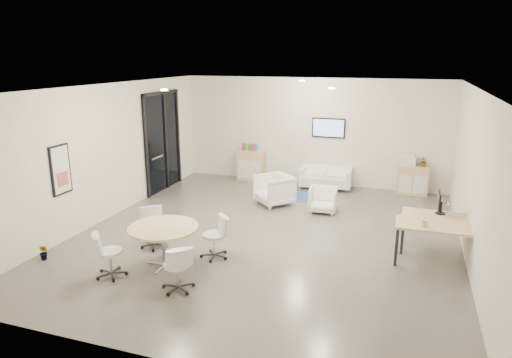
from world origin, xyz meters
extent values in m
cube|color=#534F4B|center=(0.00, 0.00, -0.40)|extent=(8.00, 9.00, 0.80)
cube|color=white|center=(0.00, 0.00, 3.60)|extent=(8.00, 9.00, 0.80)
cube|color=silver|center=(0.00, 4.90, 1.60)|extent=(8.00, 0.80, 3.20)
cube|color=silver|center=(0.00, -4.90, 1.60)|extent=(8.00, 0.80, 3.20)
cube|color=silver|center=(-4.40, 0.00, 1.60)|extent=(0.80, 9.00, 3.20)
cube|color=silver|center=(4.40, 0.00, 1.60)|extent=(0.80, 9.00, 3.20)
cube|color=black|center=(-3.96, 2.50, 1.43)|extent=(0.02, 1.90, 2.85)
cube|color=black|center=(-3.94, 2.50, 2.81)|extent=(0.06, 1.90, 0.08)
cube|color=black|center=(-3.94, 1.59, 1.43)|extent=(0.06, 0.08, 2.85)
cube|color=black|center=(-3.94, 3.41, 1.43)|extent=(0.06, 0.08, 2.85)
cube|color=black|center=(-3.94, 2.65, 1.43)|extent=(0.06, 0.07, 2.85)
cube|color=#B2B2B7|center=(-3.90, 2.05, 1.05)|extent=(0.04, 0.60, 0.05)
cube|color=black|center=(-3.98, -1.60, 1.55)|extent=(0.04, 0.54, 1.04)
cube|color=white|center=(-3.95, -1.60, 1.55)|extent=(0.01, 0.46, 0.96)
cube|color=#BE584D|center=(-3.95, -1.60, 1.35)|extent=(0.01, 0.32, 0.30)
cube|color=black|center=(0.50, 4.46, 1.75)|extent=(0.98, 0.05, 0.58)
cube|color=#89B5ED|center=(0.50, 4.44, 1.75)|extent=(0.90, 0.01, 0.50)
cylinder|color=#FFEAC6|center=(-1.80, -1.00, 3.18)|extent=(0.14, 0.14, 0.03)
cylinder|color=#FFEAC6|center=(1.20, 0.50, 3.18)|extent=(0.14, 0.14, 0.03)
cylinder|color=#FFEAC6|center=(0.00, 3.00, 3.18)|extent=(0.14, 0.14, 0.03)
cube|color=tan|center=(-1.86, 4.26, 0.47)|extent=(0.84, 0.42, 0.95)
cube|color=silver|center=(-2.05, 4.04, 0.38)|extent=(0.35, 0.02, 0.57)
cube|color=silver|center=(-1.67, 4.04, 0.38)|extent=(0.35, 0.02, 0.57)
cube|color=tan|center=(2.99, 4.28, 0.41)|extent=(0.83, 0.39, 0.83)
cube|color=silver|center=(2.80, 4.07, 0.33)|extent=(0.35, 0.02, 0.50)
cube|color=silver|center=(3.18, 4.07, 0.33)|extent=(0.35, 0.02, 0.50)
cube|color=red|center=(-2.12, 4.26, 1.06)|extent=(0.04, 0.14, 0.22)
cube|color=#337FCC|center=(-2.06, 4.26, 1.06)|extent=(0.04, 0.14, 0.22)
cube|color=gold|center=(-2.00, 4.26, 1.06)|extent=(0.05, 0.14, 0.22)
cube|color=#4CB24C|center=(-1.93, 4.26, 1.06)|extent=(0.04, 0.14, 0.22)
cube|color=#CC6619|center=(-1.87, 4.26, 1.06)|extent=(0.04, 0.14, 0.22)
cube|color=purple|center=(-1.81, 4.26, 1.06)|extent=(0.04, 0.14, 0.22)
cube|color=#E54C7F|center=(-1.74, 4.26, 1.06)|extent=(0.04, 0.14, 0.22)
cube|color=teal|center=(-1.68, 4.26, 1.06)|extent=(0.04, 0.14, 0.22)
cube|color=white|center=(2.80, 4.28, 0.96)|extent=(0.45, 0.37, 0.26)
cube|color=white|center=(2.80, 4.28, 1.11)|extent=(0.33, 0.28, 0.06)
cube|color=white|center=(0.54, 4.08, 0.23)|extent=(1.53, 0.82, 0.28)
cube|color=white|center=(0.54, 4.37, 0.51)|extent=(1.50, 0.25, 0.28)
cube|color=white|center=(-0.14, 4.08, 0.37)|extent=(0.17, 0.75, 0.56)
cube|color=white|center=(1.23, 4.08, 0.37)|extent=(0.17, 0.75, 0.56)
cube|color=#324E9A|center=(-0.09, 3.00, 0.01)|extent=(1.40, 0.98, 0.01)
imported|color=white|center=(-0.48, 2.15, 0.43)|extent=(1.16, 1.15, 0.87)
imported|color=white|center=(0.86, 1.95, 0.35)|extent=(0.73, 0.69, 0.70)
cube|color=tan|center=(3.50, 0.26, 0.74)|extent=(1.49, 0.78, 0.04)
cube|color=black|center=(2.82, -0.05, 0.36)|extent=(0.05, 0.05, 0.72)
cube|color=black|center=(4.18, -0.05, 0.36)|extent=(0.05, 0.05, 0.72)
cube|color=black|center=(2.82, 0.57, 0.36)|extent=(0.05, 0.05, 0.72)
cube|color=black|center=(4.18, 0.57, 0.36)|extent=(0.05, 0.05, 0.72)
cube|color=tan|center=(3.43, -0.33, 0.77)|extent=(1.52, 0.78, 0.04)
cube|color=black|center=(2.73, -0.65, 0.37)|extent=(0.05, 0.05, 0.74)
cube|color=black|center=(4.13, -0.65, 0.37)|extent=(0.05, 0.05, 0.74)
cube|color=black|center=(2.73, -0.01, 0.37)|extent=(0.05, 0.05, 0.74)
cube|color=black|center=(4.13, -0.01, 0.37)|extent=(0.05, 0.05, 0.74)
cylinder|color=black|center=(3.50, 0.41, 0.77)|extent=(0.20, 0.20, 0.02)
cube|color=black|center=(3.50, 0.41, 0.89)|extent=(0.04, 0.03, 0.24)
cube|color=black|center=(3.45, 0.41, 1.04)|extent=(0.03, 0.50, 0.32)
cylinder|color=tan|center=(-1.36, -2.05, 0.77)|extent=(1.30, 1.30, 0.04)
cylinder|color=#B2B2B7|center=(-1.36, -2.05, 0.37)|extent=(0.10, 0.10, 0.75)
cube|color=#B2B2B7|center=(-1.36, -2.05, 0.01)|extent=(0.76, 0.06, 0.03)
cube|color=#B2B2B7|center=(-1.36, -2.05, 0.01)|extent=(0.06, 0.76, 0.03)
imported|color=#3F7F3F|center=(3.23, 4.29, 0.94)|extent=(0.29, 0.32, 0.23)
imported|color=#3F7F3F|center=(-3.70, -2.58, 0.07)|extent=(0.22, 0.34, 0.14)
imported|color=white|center=(3.18, -0.50, 0.85)|extent=(0.14, 0.12, 0.12)
camera|label=1|loc=(2.77, -8.94, 3.83)|focal=32.00mm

